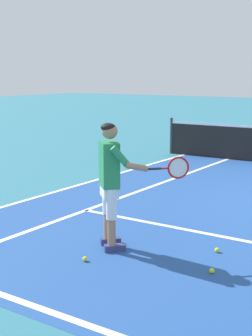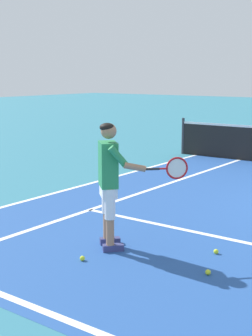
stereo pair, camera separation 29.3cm
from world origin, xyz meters
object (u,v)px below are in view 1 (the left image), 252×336
(tennis_player, at_px, (111,177))
(tennis_ball_mid_court, at_px, (217,250))
(tennis_ball_near_feet, at_px, (212,271))
(tennis_ball_by_baseline, at_px, (85,259))

(tennis_player, height_order, tennis_ball_mid_court, tennis_player)
(tennis_player, relative_size, tennis_ball_near_feet, 25.95)
(tennis_player, height_order, tennis_ball_by_baseline, tennis_player)
(tennis_ball_near_feet, height_order, tennis_ball_by_baseline, same)
(tennis_ball_near_feet, distance_m, tennis_ball_by_baseline, 1.59)
(tennis_ball_by_baseline, height_order, tennis_ball_mid_court, same)
(tennis_ball_mid_court, bearing_deg, tennis_player, -153.42)
(tennis_player, bearing_deg, tennis_ball_mid_court, 26.58)
(tennis_player, xyz_separation_m, tennis_ball_by_baseline, (0.01, -0.60, -0.96))
(tennis_ball_near_feet, distance_m, tennis_ball_mid_court, 0.73)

